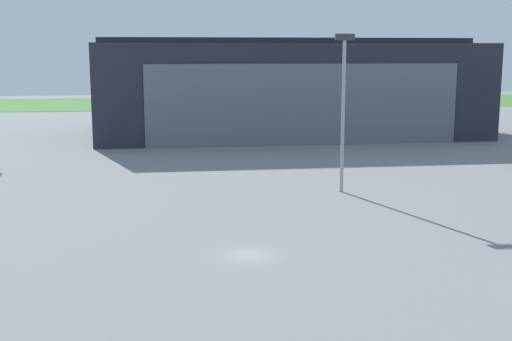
% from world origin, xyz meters
% --- Properties ---
extents(ground_plane, '(440.00, 440.00, 0.00)m').
position_xyz_m(ground_plane, '(0.00, 0.00, 0.00)').
color(ground_plane, slate).
extents(grass_field_strip, '(440.00, 56.00, 0.08)m').
position_xyz_m(grass_field_strip, '(0.00, 174.43, 0.04)').
color(grass_field_strip, '#3D7930').
rests_on(grass_field_strip, ground_plane).
extents(maintenance_hangar, '(78.29, 35.02, 20.32)m').
position_xyz_m(maintenance_hangar, '(19.30, 84.71, 9.70)').
color(maintenance_hangar, '#232833').
rests_on(maintenance_hangar, ground_plane).
extents(apron_light_mast, '(2.40, 0.50, 19.74)m').
position_xyz_m(apron_light_mast, '(15.10, 24.99, 11.52)').
color(apron_light_mast, '#99999E').
rests_on(apron_light_mast, ground_plane).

